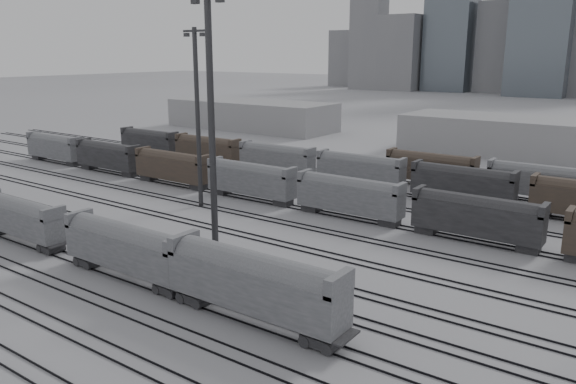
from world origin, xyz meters
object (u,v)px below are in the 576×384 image
Objects in this scene: hopper_car_a at (21,216)px; hopper_car_c at (254,281)px; hopper_car_b at (126,246)px; light_mast_c at (211,121)px.

hopper_car_a is 0.86× the size of hopper_car_c.
hopper_car_c reaches higher than hopper_car_b.
light_mast_c is (21.26, 10.18, 11.65)m from hopper_car_a.
hopper_car_b is (18.87, -0.00, 0.22)m from hopper_car_a.
hopper_car_b reaches higher than hopper_car_a.
hopper_car_a is 0.51× the size of light_mast_c.
hopper_car_c is at bearing 0.00° from hopper_car_b.
hopper_car_a is at bearing 180.00° from hopper_car_c.
hopper_car_c is 20.38m from light_mast_c.
light_mast_c is at bearing 25.58° from hopper_car_a.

